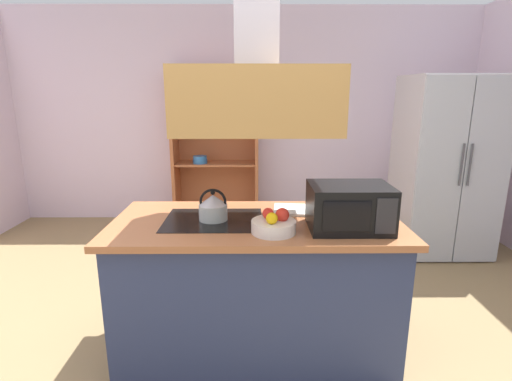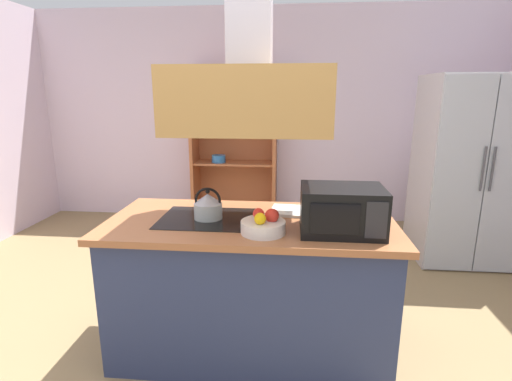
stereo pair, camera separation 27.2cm
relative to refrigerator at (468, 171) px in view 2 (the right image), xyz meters
The scene contains 10 objects.
ground_plane 2.93m from the refrigerator, 139.46° to the right, with size 7.80×7.80×0.00m, color #8D744D.
wall_back 2.46m from the refrigerator, 150.50° to the left, with size 6.00×0.12×2.70m, color silver.
kitchen_island 2.62m from the refrigerator, 139.94° to the right, with size 1.78×0.85×0.90m.
range_hood 2.71m from the refrigerator, 139.94° to the right, with size 0.90×0.70×1.26m.
refrigerator is the anchor object (origin of this frame).
dish_cabinet 2.66m from the refrigerator, 158.38° to the left, with size 1.08×0.40×1.96m.
kettle 2.79m from the refrigerator, 143.48° to the right, with size 0.18×0.18×0.20m.
cutting_board 2.25m from the refrigerator, 138.70° to the right, with size 0.34×0.24×0.02m, color white.
microwave 2.32m from the refrigerator, 128.40° to the right, with size 0.46×0.35×0.26m.
fruit_bowl 2.66m from the refrigerator, 134.94° to the right, with size 0.25×0.25×0.14m.
Camera 2 is at (0.39, -2.14, 1.67)m, focal length 27.25 mm.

